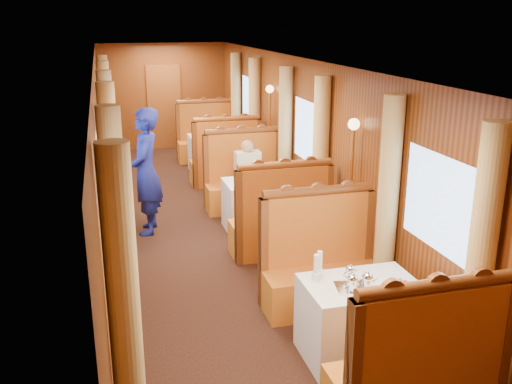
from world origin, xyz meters
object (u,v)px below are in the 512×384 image
object	(u,v)px
banquette_near_fwd	(416,379)
rose_vase_far	(216,127)
banquette_far_aft	(207,141)
banquette_far_fwd	(226,163)
steward	(146,172)
table_far	(215,153)
tea_tray	(355,287)
table_near	(360,320)
fruit_plate	(400,284)
teapot_back	(350,275)
passenger	(248,169)
table_mid	(260,205)
teapot_left	(352,285)
teapot_right	(367,284)
rose_vase_mid	(259,170)
banquette_mid_aft	(244,184)
banquette_near_aft	(320,270)
banquette_mid_fwd	(280,225)

from	to	relation	value
banquette_near_fwd	rose_vase_far	xyz separation A→B (m)	(0.02, 8.02, 0.50)
banquette_near_fwd	banquette_far_aft	world-z (taller)	same
banquette_far_fwd	steward	world-z (taller)	steward
banquette_far_aft	rose_vase_far	world-z (taller)	banquette_far_aft
table_far	tea_tray	distance (m)	7.09
table_near	banquette_near_fwd	xyz separation A→B (m)	(0.00, -1.01, 0.05)
tea_tray	fruit_plate	bearing A→B (deg)	-9.87
teapot_back	passenger	distance (m)	4.17
table_mid	teapot_left	world-z (taller)	teapot_left
teapot_right	steward	xyz separation A→B (m)	(-1.62, 3.96, 0.11)
table_far	passenger	xyz separation A→B (m)	(-0.00, -2.76, 0.37)
rose_vase_mid	teapot_back	bearing A→B (deg)	-90.86
teapot_left	banquette_far_fwd	bearing A→B (deg)	79.81
banquette_near_fwd	teapot_left	bearing A→B (deg)	100.28
banquette_mid_aft	banquette_near_fwd	bearing A→B (deg)	-90.00
tea_tray	fruit_plate	size ratio (longest dim) A/B	1.62
banquette_mid_aft	table_near	bearing A→B (deg)	-90.00
banquette_near_aft	steward	world-z (taller)	steward
table_mid	teapot_right	xyz separation A→B (m)	(-0.02, -3.65, 0.44)
banquette_far_aft	teapot_right	distance (m)	8.17
table_mid	banquette_mid_fwd	world-z (taller)	banquette_mid_fwd
banquette_near_aft	teapot_back	xyz separation A→B (m)	(-0.08, -0.94, 0.39)
table_far	teapot_back	world-z (taller)	teapot_back
table_far	teapot_left	size ratio (longest dim) A/B	6.53
banquette_near_fwd	passenger	distance (m)	5.27
banquette_far_fwd	steward	xyz separation A→B (m)	(-1.64, -2.18, 0.51)
tea_tray	rose_vase_mid	world-z (taller)	rose_vase_mid
table_near	banquette_far_aft	xyz separation A→B (m)	(0.00, 8.01, 0.05)
banquette_near_fwd	table_mid	world-z (taller)	banquette_near_fwd
table_far	tea_tray	bearing A→B (deg)	-90.86
banquette_near_aft	teapot_right	xyz separation A→B (m)	(-0.02, -1.16, 0.40)
teapot_left	steward	world-z (taller)	steward
table_far	banquette_far_aft	world-z (taller)	banquette_far_aft
banquette_mid_fwd	banquette_near_aft	bearing A→B (deg)	-90.00
banquette_near_aft	rose_vase_mid	size ratio (longest dim) A/B	3.72
banquette_near_fwd	rose_vase_far	size ratio (longest dim) A/B	3.72
passenger	fruit_plate	bearing A→B (deg)	-86.06
table_mid	rose_vase_far	size ratio (longest dim) A/B	2.92
teapot_back	banquette_far_aft	bearing A→B (deg)	72.91
banquette_mid_fwd	teapot_left	bearing A→B (deg)	-93.47
teapot_left	passenger	bearing A→B (deg)	79.22
banquette_near_aft	banquette_mid_fwd	distance (m)	1.47
table_near	steward	world-z (taller)	steward
table_near	banquette_near_aft	world-z (taller)	banquette_near_aft
teapot_back	rose_vase_mid	world-z (taller)	rose_vase_mid
banquette_mid_aft	teapot_right	distance (m)	4.68
banquette_far_aft	teapot_left	xyz separation A→B (m)	(-0.16, -8.15, 0.39)
banquette_mid_fwd	table_far	xyz separation A→B (m)	(0.00, 4.51, -0.05)
table_near	banquette_far_fwd	xyz separation A→B (m)	(0.00, 5.99, 0.05)
tea_tray	passenger	world-z (taller)	passenger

